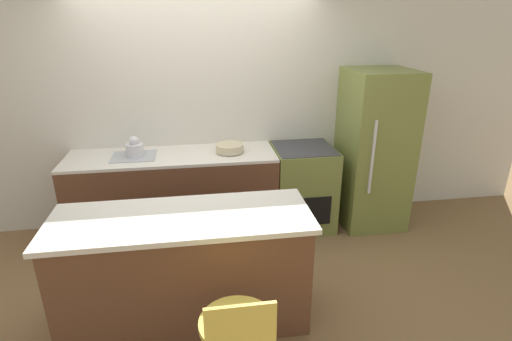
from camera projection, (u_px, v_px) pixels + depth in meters
ground_plane at (208, 247)px, 4.18m from camera, size 14.00×14.00×0.00m
wall_back at (200, 110)px, 4.36m from camera, size 8.00×0.06×2.60m
back_counter at (175, 195)px, 4.29m from camera, size 2.15×0.66×0.93m
kitchen_island at (185, 270)px, 3.04m from camera, size 1.89×0.69×0.92m
oven_range at (302, 187)px, 4.49m from camera, size 0.66×0.67×0.93m
refrigerator at (374, 150)px, 4.43m from camera, size 0.68×0.74×1.75m
kettle at (135, 148)px, 4.03m from camera, size 0.17×0.17×0.21m
mixing_bowl at (230, 148)px, 4.18m from camera, size 0.29×0.29×0.08m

